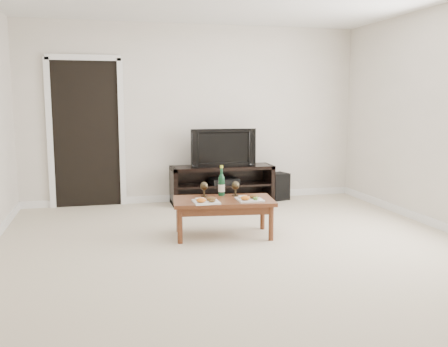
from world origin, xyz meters
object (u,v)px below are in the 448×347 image
at_px(television, 222,147).
at_px(subwoofer, 278,186).
at_px(media_console, 222,184).
at_px(coffee_table, 223,218).

distance_m(television, subwoofer, 1.08).
distance_m(media_console, coffee_table, 1.83).
distance_m(television, coffee_table, 1.93).
xyz_separation_m(media_console, subwoofer, (0.88, 0.03, -0.07)).
bearing_deg(coffee_table, media_console, 76.83).
bearing_deg(television, coffee_table, -101.97).
height_order(television, coffee_table, television).
bearing_deg(subwoofer, television, 166.79).
xyz_separation_m(media_console, coffee_table, (-0.42, -1.78, -0.07)).
xyz_separation_m(television, coffee_table, (-0.42, -1.78, -0.61)).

